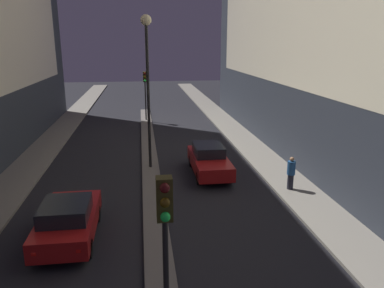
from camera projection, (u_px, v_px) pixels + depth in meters
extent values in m
cube|color=#66605B|center=(150.00, 162.00, 22.01)|extent=(0.95, 35.04, 0.14)
cube|color=#3D3814|center=(164.00, 199.00, 7.31)|extent=(0.32, 0.28, 0.90)
sphere|color=#4C0F0F|center=(165.00, 188.00, 7.06)|extent=(0.20, 0.20, 0.20)
sphere|color=#4C380A|center=(165.00, 203.00, 7.14)|extent=(0.20, 0.20, 0.20)
sphere|color=#1EEA4C|center=(165.00, 217.00, 7.22)|extent=(0.20, 0.20, 0.20)
cylinder|color=black|center=(146.00, 101.00, 33.16)|extent=(0.12, 0.12, 3.36)
cube|color=#3D3814|center=(145.00, 77.00, 32.60)|extent=(0.32, 0.28, 0.90)
sphere|color=#4C0F0F|center=(145.00, 74.00, 32.35)|extent=(0.20, 0.20, 0.20)
sphere|color=#4C380A|center=(145.00, 77.00, 32.43)|extent=(0.20, 0.20, 0.20)
sphere|color=#1EEA4C|center=(145.00, 81.00, 32.51)|extent=(0.20, 0.20, 0.20)
cylinder|color=black|center=(148.00, 99.00, 19.96)|extent=(0.16, 0.16, 7.67)
sphere|color=#F9EAB2|center=(146.00, 20.00, 18.90)|extent=(0.57, 0.57, 0.57)
cube|color=maroon|center=(69.00, 222.00, 13.41)|extent=(1.89, 4.19, 0.69)
cube|color=black|center=(65.00, 210.00, 12.94)|extent=(1.60, 1.88, 0.54)
cube|color=red|center=(34.00, 254.00, 11.31)|extent=(0.14, 0.04, 0.10)
cube|color=red|center=(78.00, 251.00, 11.48)|extent=(0.14, 0.04, 0.10)
cylinder|color=black|center=(53.00, 216.00, 14.63)|extent=(0.22, 0.64, 0.64)
cylinder|color=black|center=(97.00, 214.00, 14.85)|extent=(0.22, 0.64, 0.64)
cylinder|color=black|center=(36.00, 252.00, 12.15)|extent=(0.22, 0.64, 0.64)
cylinder|color=black|center=(89.00, 248.00, 12.37)|extent=(0.22, 0.64, 0.64)
cube|color=maroon|center=(209.00, 162.00, 20.04)|extent=(1.80, 4.53, 0.69)
cube|color=black|center=(208.00, 150.00, 20.20)|extent=(1.53, 2.04, 0.54)
cube|color=red|center=(192.00, 150.00, 22.11)|extent=(0.14, 0.04, 0.10)
cube|color=red|center=(213.00, 150.00, 22.28)|extent=(0.14, 0.04, 0.10)
cylinder|color=black|center=(191.00, 161.00, 21.37)|extent=(0.22, 0.64, 0.64)
cylinder|color=black|center=(218.00, 160.00, 21.58)|extent=(0.22, 0.64, 0.64)
cylinder|color=black|center=(199.00, 178.00, 18.69)|extent=(0.22, 0.64, 0.64)
cylinder|color=black|center=(230.00, 177.00, 18.90)|extent=(0.22, 0.64, 0.64)
cylinder|color=black|center=(290.00, 182.00, 17.77)|extent=(0.29, 0.29, 0.73)
cylinder|color=navy|center=(291.00, 168.00, 17.58)|extent=(0.38, 0.38, 0.65)
sphere|color=#9E704C|center=(292.00, 159.00, 17.47)|extent=(0.21, 0.21, 0.21)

